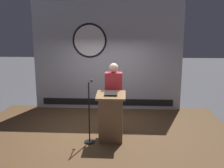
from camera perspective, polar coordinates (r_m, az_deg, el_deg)
ground_plane at (r=6.71m, az=-2.21°, el=-12.40°), size 40.00×40.00×0.00m
stage_platform at (r=6.65m, az=-2.22°, el=-11.22°), size 6.40×4.00×0.30m
banner_display at (r=8.00m, az=-1.12°, el=6.38°), size 4.55×0.12×3.40m
podium at (r=5.83m, az=-0.23°, el=-7.26°), size 0.64×0.50×1.12m
speaker_person at (r=6.19m, az=0.37°, el=-3.02°), size 0.40×0.26×1.69m
microphone_stand at (r=5.81m, az=-4.92°, el=-8.08°), size 0.24×0.57×1.37m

